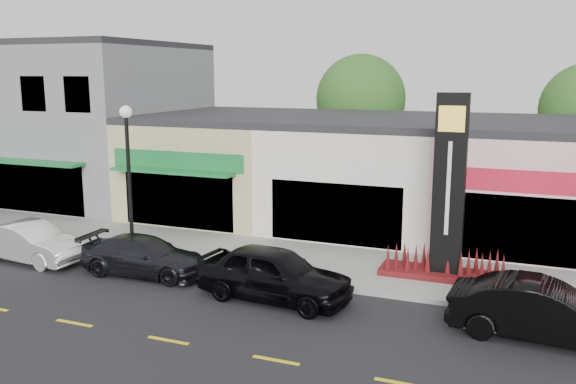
{
  "coord_description": "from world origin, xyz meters",
  "views": [
    {
      "loc": [
        5.21,
        -15.45,
        6.76
      ],
      "look_at": [
        -2.45,
        4.0,
        2.65
      ],
      "focal_mm": 38.0,
      "sensor_mm": 36.0,
      "label": 1
    }
  ],
  "objects_px": {
    "car_dark_sedan": "(144,256)",
    "car_black_conv": "(543,311)",
    "car_white_van": "(31,242)",
    "car_black_sedan": "(274,273)",
    "pylon_sign": "(448,214)",
    "lamp_west_near": "(129,166)"
  },
  "relations": [
    {
      "from": "lamp_west_near",
      "to": "pylon_sign",
      "type": "height_order",
      "value": "pylon_sign"
    },
    {
      "from": "car_white_van",
      "to": "car_dark_sedan",
      "type": "distance_m",
      "value": 4.71
    },
    {
      "from": "car_dark_sedan",
      "to": "car_black_sedan",
      "type": "height_order",
      "value": "car_black_sedan"
    },
    {
      "from": "car_white_van",
      "to": "car_black_conv",
      "type": "distance_m",
      "value": 17.18
    },
    {
      "from": "lamp_west_near",
      "to": "car_black_sedan",
      "type": "bearing_deg",
      "value": -16.05
    },
    {
      "from": "car_black_sedan",
      "to": "car_black_conv",
      "type": "height_order",
      "value": "car_black_sedan"
    },
    {
      "from": "car_dark_sedan",
      "to": "pylon_sign",
      "type": "bearing_deg",
      "value": -74.59
    },
    {
      "from": "car_dark_sedan",
      "to": "car_black_conv",
      "type": "height_order",
      "value": "car_black_conv"
    },
    {
      "from": "car_black_conv",
      "to": "car_dark_sedan",
      "type": "bearing_deg",
      "value": 90.95
    },
    {
      "from": "car_white_van",
      "to": "car_dark_sedan",
      "type": "relative_size",
      "value": 0.96
    },
    {
      "from": "car_black_sedan",
      "to": "car_black_conv",
      "type": "distance_m",
      "value": 7.49
    },
    {
      "from": "car_black_sedan",
      "to": "car_black_conv",
      "type": "xyz_separation_m",
      "value": [
        7.49,
        -0.06,
        -0.06
      ]
    },
    {
      "from": "lamp_west_near",
      "to": "car_black_sedan",
      "type": "relative_size",
      "value": 1.13
    },
    {
      "from": "car_white_van",
      "to": "car_black_conv",
      "type": "xyz_separation_m",
      "value": [
        17.18,
        -0.34,
        0.06
      ]
    },
    {
      "from": "car_black_sedan",
      "to": "car_white_van",
      "type": "bearing_deg",
      "value": 94.21
    },
    {
      "from": "car_dark_sedan",
      "to": "car_white_van",
      "type": "bearing_deg",
      "value": 91.41
    },
    {
      "from": "pylon_sign",
      "to": "car_black_conv",
      "type": "height_order",
      "value": "pylon_sign"
    },
    {
      "from": "pylon_sign",
      "to": "car_dark_sedan",
      "type": "relative_size",
      "value": 1.34
    },
    {
      "from": "car_dark_sedan",
      "to": "car_black_sedan",
      "type": "xyz_separation_m",
      "value": [
        4.99,
        -0.55,
        0.17
      ]
    },
    {
      "from": "car_white_van",
      "to": "car_dark_sedan",
      "type": "bearing_deg",
      "value": -81.17
    },
    {
      "from": "car_dark_sedan",
      "to": "car_black_conv",
      "type": "bearing_deg",
      "value": -94.72
    },
    {
      "from": "pylon_sign",
      "to": "car_white_van",
      "type": "relative_size",
      "value": 1.39
    }
  ]
}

